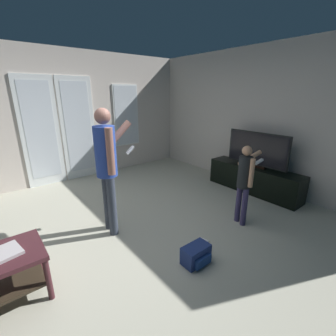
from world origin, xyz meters
TOP-DOWN VIEW (x-y plane):
  - ground_plane at (0.00, 0.00)m, footprint 6.22×5.29m
  - wall_back_with_doors at (0.06, 2.61)m, footprint 6.22×0.09m
  - wall_right_plain at (3.08, 0.00)m, footprint 0.06×5.29m
  - tv_stand at (2.74, -0.26)m, footprint 0.41×1.73m
  - flat_screen_tv at (2.74, -0.25)m, footprint 0.08×1.15m
  - person_adult at (0.10, 0.20)m, footprint 0.61×0.44m
  - person_child at (1.61, -0.77)m, footprint 0.54×0.30m
  - backpack at (0.52, -0.95)m, footprint 0.31×0.22m
  - loose_keyboard at (0.69, -0.79)m, footprint 0.46×0.24m

SIDE VIEW (x-z plane):
  - ground_plane at x=0.00m, z-range -0.02..0.00m
  - loose_keyboard at x=0.69m, z-range 0.00..0.02m
  - backpack at x=0.52m, z-range 0.00..0.20m
  - tv_stand at x=2.74m, z-range 0.00..0.49m
  - person_child at x=1.61m, z-range 0.12..1.24m
  - flat_screen_tv at x=2.74m, z-range 0.49..1.12m
  - person_adult at x=0.10m, z-range 0.16..1.77m
  - wall_back_with_doors at x=0.06m, z-range -0.04..2.59m
  - wall_right_plain at x=3.08m, z-range 0.00..2.60m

